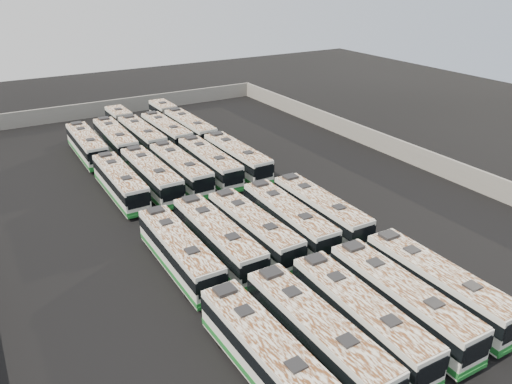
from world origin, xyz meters
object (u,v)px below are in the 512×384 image
object	(u,v)px
bus_front_far_right	(437,285)
bus_front_left	(317,334)
bus_midfront_left	(217,239)
bus_midfront_far_left	(179,252)
bus_front_right	(400,300)
bus_midback_far_left	(120,182)
bus_midback_right	(209,163)
bus_front_far_left	(268,356)
bus_midback_center	(181,169)
bus_midfront_far_right	(320,210)
bus_back_far_right	(181,123)
bus_back_left	(115,140)
bus_front_center	(360,316)
bus_midback_far_right	(237,158)
bus_back_far_left	(87,145)
bus_midfront_center	(253,229)
bus_back_center	(134,130)
bus_back_right	(166,132)
bus_midback_left	(151,176)
bus_midfront_right	(288,219)

from	to	relation	value
bus_front_far_right	bus_front_left	bearing A→B (deg)	179.64
bus_midfront_left	bus_front_left	bearing A→B (deg)	-90.51
bus_midfront_far_left	bus_front_right	bearing A→B (deg)	-52.48
bus_midback_far_left	bus_midback_right	size ratio (longest dim) A/B	0.98
bus_front_far_left	bus_midback_center	distance (m)	27.64
bus_midfront_far_right	bus_midback_far_left	distance (m)	19.19
bus_midback_center	bus_back_far_right	xyz separation A→B (m)	(6.32, 15.07, 0.00)
bus_front_far_right	bus_back_left	distance (m)	40.42
bus_back_left	bus_back_far_right	world-z (taller)	bus_back_left
bus_front_left	bus_back_far_right	xyz separation A→B (m)	(9.43, 41.92, -0.03)
bus_midback_center	bus_front_center	bearing A→B (deg)	-90.71
bus_front_far_right	bus_midback_far_left	distance (m)	29.63
bus_midback_center	bus_midback_far_right	xyz separation A→B (m)	(6.41, -0.08, 0.02)
bus_midback_center	bus_back_far_left	bearing A→B (deg)	116.35
bus_midfront_left	bus_midfront_far_right	world-z (taller)	bus_midfront_left
bus_midback_center	bus_back_left	bearing A→B (deg)	103.02
bus_midfront_left	bus_back_far_left	xyz separation A→B (m)	(-3.23, 26.81, -0.04)
bus_front_far_right	bus_back_left	xyz separation A→B (m)	(-9.50, 39.29, 0.03)
bus_front_right	bus_back_left	size ratio (longest dim) A/B	0.99
bus_front_center	bus_midback_right	size ratio (longest dim) A/B	0.99
bus_midback_far_left	bus_midfront_center	bearing A→B (deg)	-66.77
bus_front_far_left	bus_back_center	xyz separation A→B (m)	(6.42, 41.97, -0.03)
bus_midfront_far_left	bus_back_center	bearing A→B (deg)	77.86
bus_midfront_left	bus_front_right	bearing A→B (deg)	-63.62
bus_front_center	bus_back_right	distance (m)	39.16
bus_front_far_right	bus_midfront_left	bearing A→B (deg)	127.76
bus_front_right	bus_midfront_center	world-z (taller)	bus_front_right
bus_front_far_left	bus_midback_far_right	distance (m)	29.70
bus_midback_far_left	bus_midback_left	bearing A→B (deg)	-0.48
bus_midback_left	bus_back_left	world-z (taller)	bus_back_left
bus_midfront_far_left	bus_midback_center	size ratio (longest dim) A/B	0.98
bus_midback_far_right	bus_front_right	bearing A→B (deg)	-97.40
bus_midfront_center	bus_midback_far_right	distance (m)	15.80
bus_midfront_far_left	bus_midfront_center	distance (m)	6.26
bus_front_far_right	bus_midfront_center	distance (m)	14.00
bus_midfront_left	bus_midback_left	distance (m)	14.31
bus_midback_center	bus_back_center	world-z (taller)	bus_midback_center
bus_midback_left	bus_midfront_right	bearing A→B (deg)	-66.76
bus_midback_center	bus_midback_right	distance (m)	3.23
bus_front_far_left	bus_midfront_far_left	size ratio (longest dim) A/B	1.03
bus_front_far_right	bus_midfront_far_left	xyz separation A→B (m)	(-12.70, 12.26, -0.03)
bus_back_far_right	bus_midfront_far_right	bearing A→B (deg)	-90.28
bus_back_center	bus_midback_far_left	bearing A→B (deg)	-113.33
bus_midfront_far_left	bus_midfront_center	size ratio (longest dim) A/B	0.99
bus_front_center	bus_midfront_far_right	xyz separation A→B (m)	(6.39, 12.25, -0.00)
bus_front_far_left	bus_midback_far_right	xyz separation A→B (m)	(12.74, 26.83, 0.00)
bus_midback_far_left	bus_back_far_left	world-z (taller)	bus_back_far_left
bus_front_left	bus_midback_right	bearing A→B (deg)	75.67
bus_front_center	bus_back_far_left	world-z (taller)	bus_front_center
bus_front_center	bus_midback_right	distance (m)	27.06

